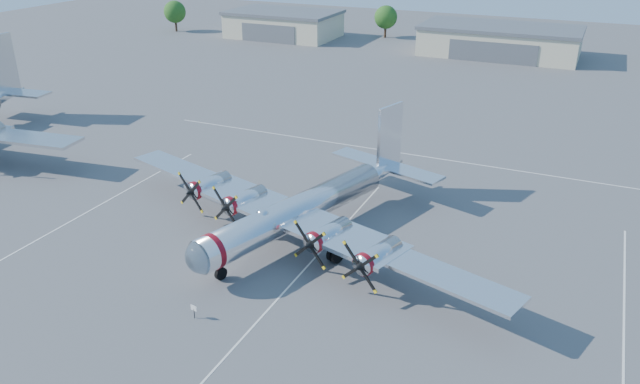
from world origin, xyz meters
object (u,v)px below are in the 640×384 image
at_px(tree_west, 386,17).
at_px(main_bomber_b29, 306,235).
at_px(hangar_center, 500,40).
at_px(hangar_west, 284,24).
at_px(info_placard, 194,309).
at_px(tree_far_west, 175,12).

relative_size(tree_west, main_bomber_b29, 0.17).
relative_size(hangar_center, tree_west, 4.31).
height_order(hangar_west, main_bomber_b29, hangar_west).
relative_size(tree_west, info_placard, 6.73).
xyz_separation_m(main_bomber_b29, info_placard, (-1.73, -13.58, 0.69)).
xyz_separation_m(hangar_center, tree_west, (-25.00, 8.04, 1.51)).
distance_m(tree_west, main_bomber_b29, 89.74).
relative_size(hangar_west, tree_far_west, 3.40).
bearing_deg(info_placard, main_bomber_b29, 93.10).
height_order(hangar_west, info_placard, hangar_west).
height_order(hangar_center, info_placard, hangar_center).
height_order(hangar_west, tree_far_west, tree_far_west).
xyz_separation_m(tree_far_west, main_bomber_b29, (67.75, -74.70, -4.22)).
bearing_deg(tree_west, hangar_west, -158.11).
xyz_separation_m(hangar_west, tree_far_west, (-25.00, -3.96, 1.51)).
bearing_deg(hangar_west, tree_far_west, -170.99).
distance_m(hangar_west, info_placard, 100.97).
bearing_deg(main_bomber_b29, tree_west, 121.95).
bearing_deg(hangar_center, tree_west, 162.18).
relative_size(hangar_west, main_bomber_b29, 0.58).
xyz_separation_m(hangar_west, tree_west, (20.00, 8.04, 1.51)).
relative_size(hangar_west, tree_west, 3.40).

